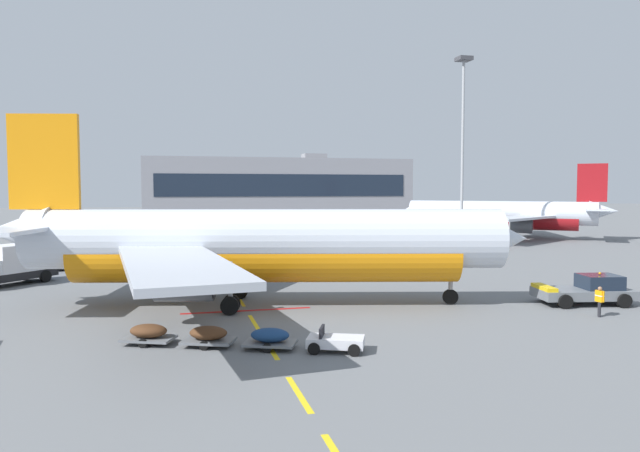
{
  "coord_description": "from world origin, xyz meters",
  "views": [
    {
      "loc": [
        13.54,
        -14.17,
        7.51
      ],
      "look_at": [
        25.38,
        32.78,
        4.46
      ],
      "focal_mm": 33.35,
      "sensor_mm": 36.0,
      "label": 1
    }
  ],
  "objects_px": {
    "airliner_mid_left": "(503,215)",
    "baggage_train": "(240,337)",
    "pushback_tug": "(587,290)",
    "fuel_service_truck": "(78,252)",
    "ground_crew_worker": "(600,299)",
    "airliner_foreground": "(257,244)",
    "catering_truck": "(12,264)",
    "apron_light_mast_far": "(463,129)"
  },
  "relations": [
    {
      "from": "airliner_mid_left",
      "to": "ground_crew_worker",
      "type": "relative_size",
      "value": 15.85
    },
    {
      "from": "apron_light_mast_far",
      "to": "fuel_service_truck",
      "type": "bearing_deg",
      "value": -165.42
    },
    {
      "from": "fuel_service_truck",
      "to": "baggage_train",
      "type": "relative_size",
      "value": 0.65
    },
    {
      "from": "airliner_foreground",
      "to": "apron_light_mast_far",
      "type": "distance_m",
      "value": 46.24
    },
    {
      "from": "airliner_mid_left",
      "to": "catering_truck",
      "type": "xyz_separation_m",
      "value": [
        -60.94,
        -29.84,
        -1.94
      ]
    },
    {
      "from": "fuel_service_truck",
      "to": "apron_light_mast_far",
      "type": "bearing_deg",
      "value": 14.58
    },
    {
      "from": "airliner_foreground",
      "to": "fuel_service_truck",
      "type": "relative_size",
      "value": 4.71
    },
    {
      "from": "pushback_tug",
      "to": "ground_crew_worker",
      "type": "distance_m",
      "value": 4.02
    },
    {
      "from": "airliner_foreground",
      "to": "ground_crew_worker",
      "type": "height_order",
      "value": "airliner_foreground"
    },
    {
      "from": "baggage_train",
      "to": "pushback_tug",
      "type": "bearing_deg",
      "value": 12.6
    },
    {
      "from": "fuel_service_truck",
      "to": "apron_light_mast_far",
      "type": "xyz_separation_m",
      "value": [
        44.9,
        11.68,
        13.5
      ]
    },
    {
      "from": "catering_truck",
      "to": "fuel_service_truck",
      "type": "relative_size",
      "value": 0.93
    },
    {
      "from": "airliner_foreground",
      "to": "catering_truck",
      "type": "distance_m",
      "value": 21.75
    },
    {
      "from": "airliner_foreground",
      "to": "ground_crew_worker",
      "type": "xyz_separation_m",
      "value": [
        18.95,
        -8.33,
        -2.92
      ]
    },
    {
      "from": "airliner_foreground",
      "to": "apron_light_mast_far",
      "type": "height_order",
      "value": "apron_light_mast_far"
    },
    {
      "from": "catering_truck",
      "to": "baggage_train",
      "type": "relative_size",
      "value": 0.61
    },
    {
      "from": "baggage_train",
      "to": "ground_crew_worker",
      "type": "xyz_separation_m",
      "value": [
        21.25,
        1.65,
        0.49
      ]
    },
    {
      "from": "airliner_mid_left",
      "to": "apron_light_mast_far",
      "type": "height_order",
      "value": "apron_light_mast_far"
    },
    {
      "from": "catering_truck",
      "to": "baggage_train",
      "type": "bearing_deg",
      "value": -56.43
    },
    {
      "from": "fuel_service_truck",
      "to": "ground_crew_worker",
      "type": "height_order",
      "value": "fuel_service_truck"
    },
    {
      "from": "airliner_foreground",
      "to": "baggage_train",
      "type": "relative_size",
      "value": 3.06
    },
    {
      "from": "airliner_foreground",
      "to": "fuel_service_truck",
      "type": "bearing_deg",
      "value": 123.67
    },
    {
      "from": "airliner_foreground",
      "to": "pushback_tug",
      "type": "xyz_separation_m",
      "value": [
        20.87,
        -4.81,
        -3.05
      ]
    },
    {
      "from": "airliner_mid_left",
      "to": "fuel_service_truck",
      "type": "xyz_separation_m",
      "value": [
        -57.22,
        -22.07,
        -1.94
      ]
    },
    {
      "from": "airliner_foreground",
      "to": "apron_light_mast_far",
      "type": "bearing_deg",
      "value": 45.97
    },
    {
      "from": "pushback_tug",
      "to": "fuel_service_truck",
      "type": "xyz_separation_m",
      "value": [
        -34.58,
        25.39,
        0.74
      ]
    },
    {
      "from": "airliner_foreground",
      "to": "catering_truck",
      "type": "height_order",
      "value": "airliner_foreground"
    },
    {
      "from": "catering_truck",
      "to": "ground_crew_worker",
      "type": "distance_m",
      "value": 42.08
    },
    {
      "from": "airliner_foreground",
      "to": "ground_crew_worker",
      "type": "relative_size",
      "value": 19.34
    },
    {
      "from": "fuel_service_truck",
      "to": "apron_light_mast_far",
      "type": "relative_size",
      "value": 0.3
    },
    {
      "from": "airliner_mid_left",
      "to": "baggage_train",
      "type": "height_order",
      "value": "airliner_mid_left"
    },
    {
      "from": "pushback_tug",
      "to": "airliner_mid_left",
      "type": "bearing_deg",
      "value": 64.5
    },
    {
      "from": "pushback_tug",
      "to": "airliner_foreground",
      "type": "bearing_deg",
      "value": 167.03
    },
    {
      "from": "baggage_train",
      "to": "ground_crew_worker",
      "type": "relative_size",
      "value": 6.32
    },
    {
      "from": "airliner_mid_left",
      "to": "airliner_foreground",
      "type": "bearing_deg",
      "value": -135.57
    },
    {
      "from": "baggage_train",
      "to": "catering_truck",
      "type": "bearing_deg",
      "value": 123.57
    },
    {
      "from": "airliner_mid_left",
      "to": "baggage_train",
      "type": "relative_size",
      "value": 2.51
    },
    {
      "from": "airliner_mid_left",
      "to": "baggage_train",
      "type": "xyz_separation_m",
      "value": [
        -45.81,
        -52.64,
        -3.05
      ]
    },
    {
      "from": "airliner_foreground",
      "to": "airliner_mid_left",
      "type": "xyz_separation_m",
      "value": [
        43.51,
        42.65,
        -0.36
      ]
    },
    {
      "from": "airliner_mid_left",
      "to": "ground_crew_worker",
      "type": "height_order",
      "value": "airliner_mid_left"
    },
    {
      "from": "apron_light_mast_far",
      "to": "pushback_tug",
      "type": "bearing_deg",
      "value": -105.55
    },
    {
      "from": "pushback_tug",
      "to": "apron_light_mast_far",
      "type": "height_order",
      "value": "apron_light_mast_far"
    }
  ]
}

